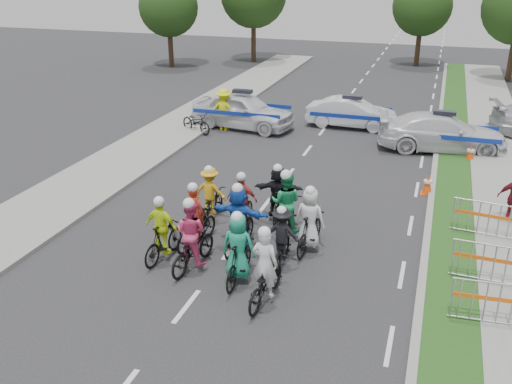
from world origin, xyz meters
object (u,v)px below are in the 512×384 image
(rider_5, at_px, (239,222))
(tree_0, at_px, (168,7))
(rider_3, at_px, (163,235))
(barrier_0, at_px, (498,306))
(rider_10, at_px, (211,198))
(barrier_1, at_px, (494,266))
(barrier_2, at_px, (488,221))
(rider_1, at_px, (239,255))
(rider_7, at_px, (310,225))
(rider_9, at_px, (242,207))
(police_car_0, at_px, (243,111))
(rider_11, at_px, (278,197))
(rider_6, at_px, (196,224))
(cone_0, at_px, (428,185))
(marshal_hiviz, at_px, (224,110))
(rider_4, at_px, (282,241))
(parked_bike, at_px, (196,122))
(police_car_2, at_px, (442,132))
(rider_0, at_px, (265,277))
(tree_4, at_px, (422,6))
(police_car_1, at_px, (351,113))
(rider_2, at_px, (192,242))
(rider_8, at_px, (286,212))
(cone_1, at_px, (470,153))

(rider_5, height_order, tree_0, tree_0)
(rider_3, bearing_deg, barrier_0, -176.67)
(rider_5, xyz_separation_m, rider_10, (-1.50, 1.63, -0.15))
(barrier_1, height_order, barrier_2, same)
(rider_1, relative_size, rider_7, 1.00)
(rider_9, bearing_deg, police_car_0, -70.25)
(rider_9, bearing_deg, rider_11, -132.42)
(rider_6, bearing_deg, cone_0, -125.22)
(rider_9, distance_m, marshal_hiviz, 10.52)
(rider_1, height_order, barrier_0, rider_1)
(barrier_1, bearing_deg, rider_4, -173.91)
(parked_bike, bearing_deg, rider_9, -121.88)
(rider_6, xyz_separation_m, police_car_0, (-2.69, 11.54, 0.20))
(rider_1, height_order, parked_bike, rider_1)
(rider_10, xyz_separation_m, police_car_2, (6.50, 9.25, 0.06))
(barrier_0, bearing_deg, rider_0, -173.82)
(rider_10, height_order, marshal_hiviz, marshal_hiviz)
(rider_11, bearing_deg, marshal_hiviz, -67.11)
(marshal_hiviz, xyz_separation_m, barrier_0, (11.10, -12.51, -0.40))
(rider_1, bearing_deg, tree_0, -61.51)
(cone_0, distance_m, tree_4, 25.65)
(rider_5, height_order, police_car_1, rider_5)
(rider_2, xyz_separation_m, rider_8, (1.79, 2.50, 0.02))
(rider_1, bearing_deg, barrier_0, 178.64)
(rider_1, relative_size, rider_9, 1.07)
(barrier_0, height_order, tree_0, tree_0)
(tree_0, bearing_deg, rider_10, -61.46)
(parked_bike, bearing_deg, rider_2, -129.92)
(rider_3, height_order, cone_0, rider_3)
(rider_7, distance_m, rider_10, 3.48)
(police_car_0, xyz_separation_m, marshal_hiviz, (-0.71, -0.57, 0.13))
(rider_6, distance_m, police_car_2, 12.62)
(rider_3, distance_m, barrier_0, 8.21)
(cone_1, height_order, tree_4, tree_4)
(rider_2, bearing_deg, rider_5, -114.67)
(rider_0, bearing_deg, police_car_0, -63.71)
(barrier_1, bearing_deg, police_car_1, 113.29)
(rider_6, xyz_separation_m, barrier_2, (7.71, 2.91, -0.07))
(rider_10, bearing_deg, police_car_1, -101.70)
(barrier_2, xyz_separation_m, tree_0, (-20.70, 22.21, 3.63))
(rider_5, distance_m, barrier_2, 7.07)
(rider_7, xyz_separation_m, police_car_1, (-0.93, 12.56, -0.07))
(cone_0, bearing_deg, rider_10, -146.37)
(rider_0, height_order, rider_9, rider_0)
(rider_7, height_order, police_car_0, rider_7)
(rider_4, height_order, cone_1, rider_4)
(rider_4, height_order, rider_5, rider_5)
(rider_3, xyz_separation_m, marshal_hiviz, (-2.91, 11.99, 0.25))
(police_car_0, height_order, marshal_hiviz, marshal_hiviz)
(rider_9, bearing_deg, rider_4, 135.60)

